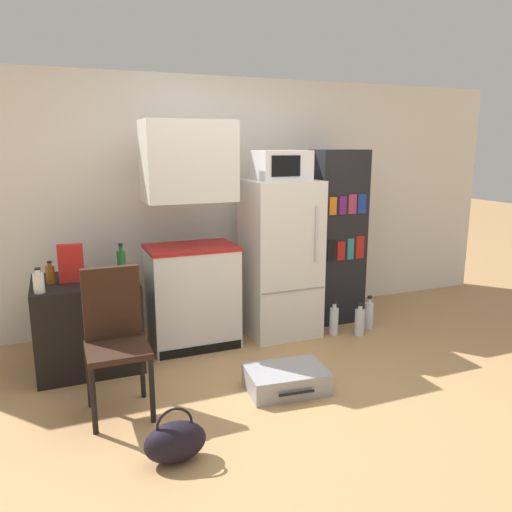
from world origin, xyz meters
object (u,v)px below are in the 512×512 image
at_px(bottle_clear_short, 73,263).
at_px(water_bottle_middle, 334,320).
at_px(chair, 115,329).
at_px(bottle_amber_beer, 50,274).
at_px(bottle_green_tall, 121,263).
at_px(bottle_milk_white, 39,282).
at_px(handbag, 175,441).
at_px(kitchen_hutch, 191,246).
at_px(bookshelf, 337,237).
at_px(refrigerator, 280,259).
at_px(microwave, 282,165).
at_px(water_bottle_back, 369,315).
at_px(cereal_box, 71,263).
at_px(side_table, 88,322).
at_px(suitcase_large_flat, 286,379).
at_px(water_bottle_front, 360,321).

relative_size(bottle_clear_short, water_bottle_middle, 0.54).
bearing_deg(chair, bottle_clear_short, 99.65).
distance_m(bottle_amber_beer, water_bottle_middle, 2.56).
xyz_separation_m(bottle_green_tall, bottle_amber_beer, (-0.54, 0.02, -0.04)).
bearing_deg(chair, bottle_amber_beer, 115.27).
distance_m(bottle_milk_white, handbag, 1.61).
bearing_deg(kitchen_hutch, bookshelf, 3.31).
bearing_deg(refrigerator, microwave, -106.96).
distance_m(bookshelf, water_bottle_back, 0.83).
relative_size(microwave, chair, 0.48).
bearing_deg(refrigerator, water_bottle_back, -15.34).
distance_m(bottle_green_tall, cereal_box, 0.39).
bearing_deg(cereal_box, side_table, 17.97).
height_order(side_table, bottle_milk_white, bottle_milk_white).
relative_size(refrigerator, microwave, 3.11).
bearing_deg(side_table, bottle_amber_beer, -174.80).
xyz_separation_m(kitchen_hutch, microwave, (0.86, -0.03, 0.69)).
distance_m(chair, water_bottle_middle, 2.23).
height_order(refrigerator, bottle_green_tall, refrigerator).
xyz_separation_m(suitcase_large_flat, water_bottle_back, (1.32, 0.86, 0.06)).
height_order(bottle_amber_beer, suitcase_large_flat, bottle_amber_beer).
relative_size(bottle_amber_beer, water_bottle_back, 0.53).
relative_size(bottle_clear_short, water_bottle_back, 0.55).
bearing_deg(water_bottle_front, bottle_milk_white, 179.70).
height_order(handbag, water_bottle_back, handbag).
bearing_deg(handbag, refrigerator, 49.08).
bearing_deg(bookshelf, bottle_green_tall, -173.86).
bearing_deg(water_bottle_back, bookshelf, 116.83).
relative_size(bookshelf, water_bottle_back, 5.23).
height_order(kitchen_hutch, bottle_amber_beer, kitchen_hutch).
relative_size(kitchen_hutch, cereal_box, 6.63).
distance_m(kitchen_hutch, water_bottle_front, 1.77).
height_order(kitchen_hutch, microwave, kitchen_hutch).
bearing_deg(cereal_box, chair, -74.10).
height_order(side_table, water_bottle_middle, side_table).
bearing_deg(suitcase_large_flat, side_table, 147.77).
bearing_deg(refrigerator, bottle_green_tall, -175.62).
bearing_deg(bookshelf, suitcase_large_flat, -133.20).
bearing_deg(bottle_milk_white, microwave, 9.20).
height_order(microwave, water_bottle_middle, microwave).
xyz_separation_m(side_table, water_bottle_middle, (2.22, -0.18, -0.22)).
bearing_deg(bookshelf, cereal_box, -175.07).
xyz_separation_m(bottle_clear_short, handbag, (0.42, -1.87, -0.68)).
xyz_separation_m(side_table, water_bottle_back, (2.63, -0.17, -0.22)).
distance_m(water_bottle_front, water_bottle_middle, 0.25).
relative_size(bottle_clear_short, handbag, 0.51).
xyz_separation_m(side_table, microwave, (1.77, 0.07, 1.24)).
xyz_separation_m(chair, handbag, (0.22, -0.74, -0.45)).
xyz_separation_m(refrigerator, suitcase_large_flat, (-0.45, -1.09, -0.65)).
xyz_separation_m(kitchen_hutch, bookshelf, (1.54, 0.09, -0.05)).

